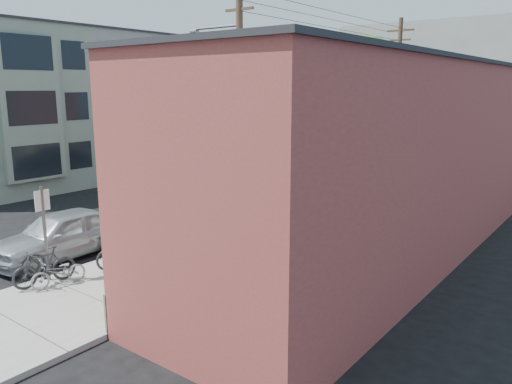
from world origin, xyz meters
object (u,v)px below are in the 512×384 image
Objects in this scene: parked_bike_a at (44,267)px; car_2 at (257,188)px; cyclist at (129,242)px; parking_meter_far at (283,187)px; patio_chair_a at (205,265)px; car_3 at (316,174)px; parked_bike_b at (59,272)px; utility_pole_near at (239,95)px; patron_green at (233,239)px; car_4 at (356,163)px; tree_leafy_far at (427,90)px; patron_grey at (257,233)px; car_1 at (175,211)px; parking_meter_near at (185,214)px; bus at (353,140)px; sign_post at (44,225)px; tree_leafy_mid at (364,75)px; patio_chair_b at (171,281)px; tree_bare at (272,155)px; car_0 at (61,234)px.

car_2 is at bearing 107.64° from parked_bike_a.
parking_meter_far is at bearing -81.20° from cyclist.
car_3 is (-5.16, 14.99, 0.13)m from patio_chair_a.
parked_bike_a is (0.37, -12.64, -0.29)m from parking_meter_far.
utility_pole_near is at bearing 105.01° from parked_bike_b.
utility_pole_near is 6.00× the size of patron_green.
parking_meter_far is at bearing -78.59° from car_4.
patio_chair_a is at bearing -59.07° from utility_pole_near.
tree_leafy_far is 4.06× the size of patron_grey.
patron_grey is at bearing -57.61° from car_2.
parked_bike_b is 0.30× the size of car_3.
car_1 is (-1.45, -5.80, -0.29)m from parking_meter_far.
car_1 is at bearing 149.13° from parking_meter_near.
bus is (-6.17, 30.55, 0.87)m from parked_bike_b.
patron_grey is 18.90m from car_4.
tree_leafy_mid is (0.45, 19.60, 4.57)m from sign_post.
car_4 is at bearing 90.02° from patio_chair_a.
parked_bike_b is 12.47m from car_2.
utility_pole_near is at bearing 100.54° from parked_bike_a.
parking_meter_near reaches higher than patio_chair_b.
bus is (-6.55, 28.34, 0.45)m from cyclist.
parked_bike_a is (-0.78, -2.40, -0.29)m from cyclist.
parking_meter_far is 0.24× the size of car_3.
patron_green is 0.32× the size of car_2.
tree_bare is 10.09m from patio_chair_b.
car_1 is at bearing -90.41° from car_3.
parking_meter_far is 5.68m from car_3.
sign_post reaches higher than parking_meter_far.
cyclist is (0.61, -17.46, -5.41)m from tree_leafy_mid.
parked_bike_b is (0.68, -0.07, -1.27)m from sign_post.
sign_post is 5.78m from parking_meter_near.
car_4 is 0.41× the size of bus.
patio_chair_b is at bearing -72.62° from car_3.
sign_post is at bearing -87.62° from car_2.
cyclist is at bearing -80.44° from bus.
tree_leafy_mid is 4.65× the size of parked_bike_a.
patio_chair_a is 0.21× the size of car_1.
car_1 reaches higher than patio_chair_b.
patron_green is (-0.28, 2.98, 0.39)m from patio_chair_b.
car_3 is at bearing 107.10° from patio_chair_b.
patio_chair_b is at bearing -48.46° from parking_meter_near.
car_0 is at bearing -99.38° from parking_meter_far.
patio_chair_b is 22.44m from car_4.
parked_bike_b is at bearing -88.79° from tree_bare.
parking_meter_far is 8.30m from patron_grey.
car_3 is at bearing -173.08° from patron_grey.
parked_bike_a is at bearing -90.33° from tree_leafy_far.
sign_post is 1.20m from parked_bike_a.
cyclist is (1.01, -6.70, -4.42)m from utility_pole_near.
car_2 is at bearing 111.45° from parked_bike_b.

